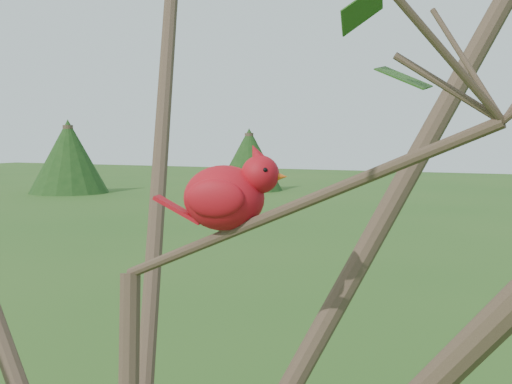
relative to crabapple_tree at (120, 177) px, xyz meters
The scene contains 2 objects.
crabapple_tree is the anchor object (origin of this frame).
cardinal 0.17m from the crabapple_tree, 42.44° to the left, with size 0.21×0.13×0.15m.
Camera 1 is at (0.67, -0.87, 2.19)m, focal length 50.00 mm.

